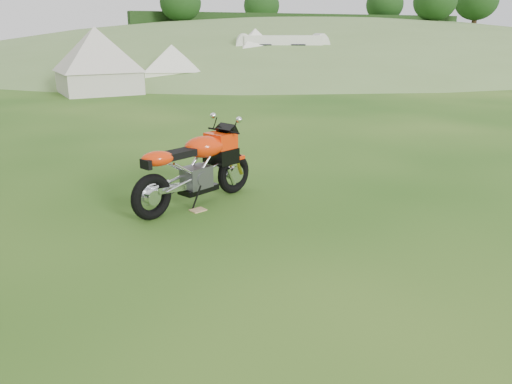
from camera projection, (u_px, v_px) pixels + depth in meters
name	position (u px, v px, depth m)	size (l,w,h in m)	color
ground	(253.00, 254.00, 6.17)	(120.00, 120.00, 0.00)	#16470F
hillside	(312.00, 59.00, 50.24)	(80.00, 64.00, 8.00)	olive
hedgerow	(312.00, 59.00, 50.24)	(36.00, 1.20, 8.60)	black
sport_motorcycle	(195.00, 163.00, 7.74)	(2.27, 0.57, 1.36)	red
plywood_board	(198.00, 210.00, 7.68)	(0.22, 0.18, 0.02)	tan
tent_left	(97.00, 61.00, 21.95)	(3.19, 3.19, 2.76)	beige
tent_mid	(172.00, 64.00, 24.64)	(2.60, 2.60, 2.25)	white
tent_right	(255.00, 55.00, 27.86)	(3.16, 3.16, 2.74)	white
caravan	(281.00, 57.00, 28.41)	(5.32, 2.38, 2.49)	silver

